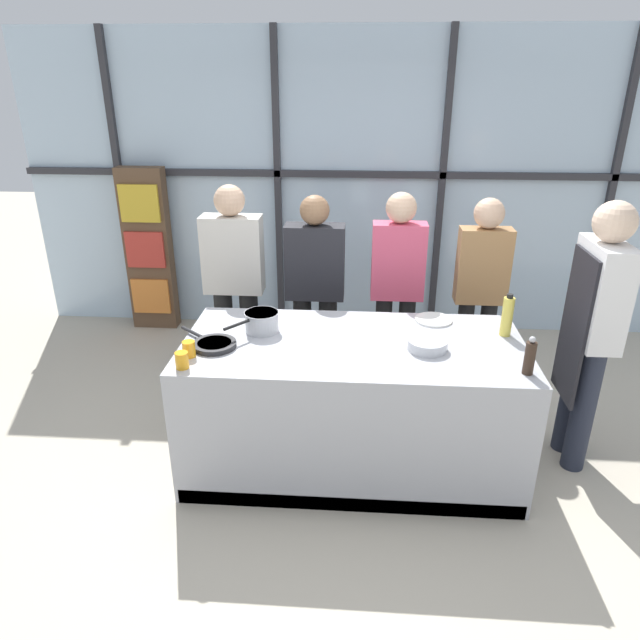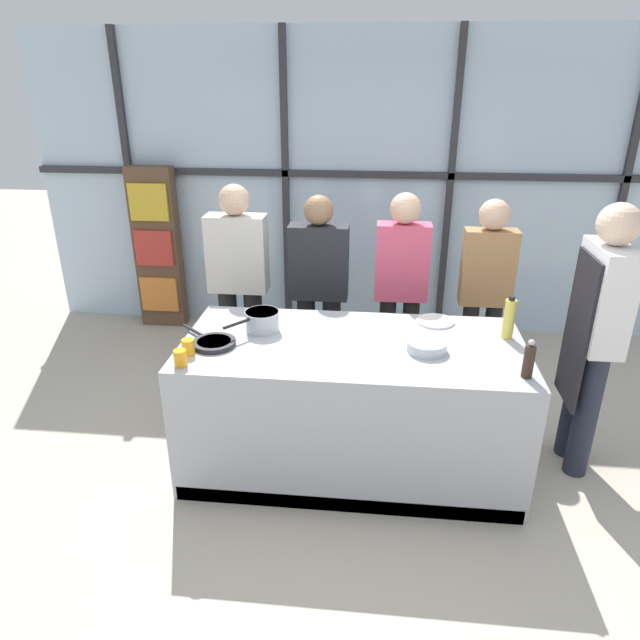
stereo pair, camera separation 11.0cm
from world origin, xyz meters
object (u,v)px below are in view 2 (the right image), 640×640
object	(u,v)px
spectator_center_left	(319,285)
spectator_far_left	(239,277)
pepper_grinder	(529,360)
spectator_far_right	(485,288)
frying_pan	(213,342)
juice_glass_far	(188,347)
white_plate	(435,321)
mixing_bowl	(427,346)
saucepan	(262,320)
juice_glass_near	(180,358)
spectator_center_right	(401,284)
oil_bottle	(509,319)
chef	(596,327)

from	to	relation	value
spectator_center_left	spectator_far_left	bearing A→B (deg)	-0.00
spectator_center_left	pepper_grinder	world-z (taller)	spectator_center_left
spectator_far_right	frying_pan	xyz separation A→B (m)	(-1.79, -1.10, -0.02)
juice_glass_far	white_plate	bearing A→B (deg)	23.14
mixing_bowl	juice_glass_far	distance (m)	1.41
mixing_bowl	juice_glass_far	world-z (taller)	juice_glass_far
saucepan	spectator_center_left	bearing A→B (deg)	72.26
mixing_bowl	pepper_grinder	world-z (taller)	pepper_grinder
pepper_grinder	mixing_bowl	bearing A→B (deg)	153.17
frying_pan	juice_glass_far	bearing A→B (deg)	-127.52
spectator_far_left	juice_glass_near	world-z (taller)	spectator_far_left
spectator_center_left	spectator_far_right	size ratio (longest dim) A/B	1.00
white_plate	mixing_bowl	distance (m)	0.45
frying_pan	mixing_bowl	bearing A→B (deg)	2.35
juice_glass_near	frying_pan	bearing A→B (deg)	68.95
spectator_center_right	frying_pan	bearing A→B (deg)	43.39
juice_glass_near	juice_glass_far	bearing A→B (deg)	90.00
spectator_far_left	oil_bottle	distance (m)	2.06
chef	juice_glass_far	xyz separation A→B (m)	(-2.42, -0.40, -0.06)
spectator_center_left	frying_pan	world-z (taller)	spectator_center_left
saucepan	white_plate	xyz separation A→B (m)	(1.12, 0.25, -0.06)
oil_bottle	pepper_grinder	world-z (taller)	oil_bottle
frying_pan	pepper_grinder	bearing A→B (deg)	-6.65
saucepan	white_plate	world-z (taller)	saucepan
chef	saucepan	xyz separation A→B (m)	(-2.05, -0.02, -0.04)
oil_bottle	juice_glass_near	bearing A→B (deg)	-163.20
spectator_center_left	oil_bottle	world-z (taller)	spectator_center_left
oil_bottle	spectator_far_right	bearing A→B (deg)	90.38
juice_glass_near	white_plate	bearing A→B (deg)	27.56
frying_pan	spectator_center_left	bearing A→B (deg)	64.26
mixing_bowl	juice_glass_near	size ratio (longest dim) A/B	2.47
frying_pan	spectator_far_right	bearing A→B (deg)	31.47
pepper_grinder	white_plate	bearing A→B (deg)	121.69
spectator_center_left	mixing_bowl	bearing A→B (deg)	125.95
spectator_center_right	juice_glass_far	xyz separation A→B (m)	(-1.27, -1.24, -0.00)
spectator_far_left	oil_bottle	xyz separation A→B (m)	(1.90, -0.80, 0.08)
spectator_far_left	white_plate	xyz separation A→B (m)	(1.48, -0.60, -0.05)
oil_bottle	spectator_center_right	bearing A→B (deg)	128.44
spectator_far_right	white_plate	xyz separation A→B (m)	(-0.42, -0.60, -0.03)
pepper_grinder	juice_glass_far	xyz separation A→B (m)	(-1.92, 0.07, -0.05)
mixing_bowl	juice_glass_near	bearing A→B (deg)	-166.55
spectator_center_left	pepper_grinder	bearing A→B (deg)	134.35
frying_pan	oil_bottle	distance (m)	1.83
chef	pepper_grinder	size ratio (longest dim) A/B	7.77
spectator_center_right	juice_glass_far	distance (m)	1.77
mixing_bowl	juice_glass_near	xyz separation A→B (m)	(-1.39, -0.33, 0.01)
spectator_far_left	frying_pan	size ratio (longest dim) A/B	4.13
spectator_center_right	spectator_far_right	xyz separation A→B (m)	(0.63, 0.00, -0.02)
frying_pan	oil_bottle	world-z (taller)	oil_bottle
frying_pan	mixing_bowl	world-z (taller)	mixing_bowl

